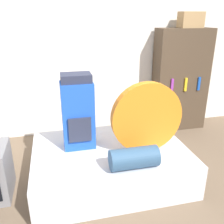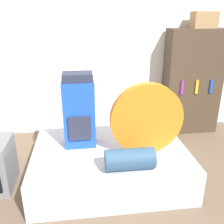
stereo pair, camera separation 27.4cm
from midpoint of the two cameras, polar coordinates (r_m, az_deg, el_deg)
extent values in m
plane|color=brown|center=(2.73, 0.20, -21.44)|extent=(16.00, 16.00, 0.00)
cube|color=white|center=(3.99, -3.57, 13.31)|extent=(8.00, 0.05, 2.60)
cube|color=silver|center=(3.03, 2.18, -11.65)|extent=(1.76, 1.25, 0.41)
cube|color=blue|center=(2.86, -4.80, -0.52)|extent=(0.35, 0.26, 0.77)
cube|color=#282D42|center=(2.75, -5.09, 7.96)|extent=(0.33, 0.24, 0.09)
cube|color=#282D42|center=(2.78, -4.58, -3.82)|extent=(0.25, 0.03, 0.28)
cylinder|color=orange|center=(2.73, 10.76, -1.64)|extent=(0.80, 0.10, 0.80)
cylinder|color=#33567A|center=(2.53, 7.23, -10.73)|extent=(0.49, 0.22, 0.22)
cube|color=#473828|center=(4.30, 19.59, 6.34)|extent=(0.89, 0.34, 1.67)
cube|color=purple|center=(4.04, 17.63, 5.35)|extent=(0.04, 0.02, 0.22)
cube|color=gold|center=(4.15, 20.63, 5.37)|extent=(0.04, 0.02, 0.22)
cube|color=#194CB2|center=(4.26, 23.47, 5.37)|extent=(0.04, 0.02, 0.22)
cube|color=#A88456|center=(4.20, 22.18, 18.91)|extent=(0.36, 0.21, 0.24)
camera|label=1|loc=(0.14, -87.14, 1.12)|focal=40.00mm
camera|label=2|loc=(0.14, 92.86, -1.12)|focal=40.00mm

